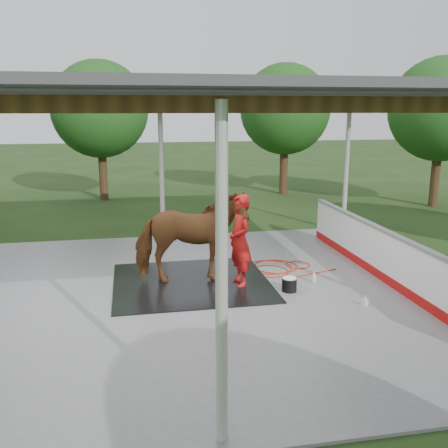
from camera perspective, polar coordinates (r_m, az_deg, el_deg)
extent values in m
plane|color=#1E3814|center=(10.49, -5.05, -8.31)|extent=(100.00, 100.00, 0.00)
cube|color=slate|center=(10.48, -5.05, -8.18)|extent=(12.00, 10.00, 0.05)
cylinder|color=beige|center=(5.43, -0.27, -6.65)|extent=(0.14, 0.14, 3.85)
cylinder|color=beige|center=(14.57, -7.14, 5.70)|extent=(0.14, 0.14, 3.85)
cylinder|color=beige|center=(15.99, 13.81, 6.06)|extent=(0.14, 0.14, 3.85)
cube|color=brown|center=(5.31, -0.71, 13.52)|extent=(12.00, 0.10, 0.18)
cube|color=brown|center=(6.79, -3.01, 13.39)|extent=(12.00, 0.10, 0.18)
cube|color=brown|center=(8.28, -4.49, 13.29)|extent=(12.00, 0.10, 0.18)
cube|color=brown|center=(9.77, -5.51, 13.22)|extent=(12.00, 0.10, 0.18)
cube|color=brown|center=(11.27, -6.26, 13.17)|extent=(12.00, 0.10, 0.18)
cube|color=brown|center=(12.76, -6.84, 13.13)|extent=(12.00, 0.10, 0.18)
cube|color=brown|center=(14.26, -7.30, 13.09)|extent=(12.00, 0.10, 0.18)
cube|color=brown|center=(11.78, 24.00, 12.14)|extent=(0.12, 10.00, 0.18)
cube|color=#38383A|center=(9.78, -5.54, 14.40)|extent=(12.60, 10.60, 0.10)
cube|color=#A90E0E|center=(11.77, 17.89, -5.72)|extent=(0.14, 8.00, 0.20)
cube|color=white|center=(11.63, 18.08, -3.39)|extent=(0.12, 8.00, 1.00)
cube|color=slate|center=(11.50, 18.26, -0.90)|extent=(0.16, 8.00, 0.06)
cylinder|color=#382314|center=(21.92, -13.64, 5.55)|extent=(0.36, 0.36, 2.20)
sphere|color=#194714|center=(21.75, -14.02, 12.62)|extent=(4.00, 4.00, 4.00)
cylinder|color=#382314|center=(22.97, 6.82, 6.15)|extent=(0.36, 0.36, 2.20)
sphere|color=#194714|center=(22.81, 7.01, 12.90)|extent=(4.00, 4.00, 4.00)
cylinder|color=#382314|center=(21.54, 22.97, 4.77)|extent=(0.36, 0.36, 2.20)
sphere|color=#194714|center=(21.37, 23.62, 11.94)|extent=(4.00, 4.00, 4.00)
cube|color=black|center=(11.14, -3.76, -6.63)|extent=(3.39, 3.18, 0.03)
imported|color=brown|center=(10.84, -3.84, -1.53)|extent=(2.43, 1.16, 2.02)
imported|color=red|center=(10.70, 1.85, -1.91)|extent=(0.59, 0.80, 2.00)
cylinder|color=black|center=(10.67, 7.47, -6.90)|extent=(0.32, 0.32, 0.28)
cylinder|color=white|center=(10.63, 7.49, -6.19)|extent=(0.29, 0.29, 0.03)
imported|color=silver|center=(11.26, 10.25, -5.98)|extent=(0.14, 0.14, 0.26)
imported|color=#338CD8|center=(10.21, 15.82, -8.45)|extent=(0.13, 0.13, 0.21)
torus|color=red|center=(12.19, 5.20, -4.92)|extent=(1.11, 1.11, 0.02)
torus|color=red|center=(11.89, 5.22, -5.38)|extent=(0.91, 0.91, 0.02)
torus|color=red|center=(12.44, 8.40, -4.64)|extent=(0.61, 0.61, 0.02)
torus|color=red|center=(12.26, 5.93, -4.83)|extent=(1.08, 1.08, 0.02)
cylinder|color=red|center=(11.90, 10.36, -5.54)|extent=(1.23, 0.42, 0.02)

